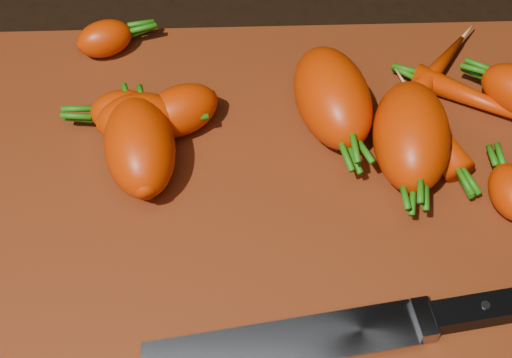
{
  "coord_description": "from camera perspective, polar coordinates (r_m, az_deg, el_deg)",
  "views": [
    {
      "loc": [
        -0.01,
        -0.31,
        0.46
      ],
      "look_at": [
        0.0,
        0.01,
        0.03
      ],
      "focal_mm": 50.0,
      "sensor_mm": 36.0,
      "label": 1
    }
  ],
  "objects": [
    {
      "name": "ground",
      "position": [
        0.55,
        0.03,
        -3.0
      ],
      "size": [
        2.0,
        2.0,
        0.01
      ],
      "primitive_type": "cube",
      "color": "black"
    },
    {
      "name": "cutting_board",
      "position": [
        0.54,
        0.03,
        -2.35
      ],
      "size": [
        0.5,
        0.4,
        0.01
      ],
      "primitive_type": "cube",
      "color": "#63240B",
      "rests_on": "ground"
    },
    {
      "name": "carrot_0",
      "position": [
        0.57,
        -9.26,
        4.68
      ],
      "size": [
        0.07,
        0.05,
        0.04
      ],
      "primitive_type": "ellipsoid",
      "rotation": [
        0.0,
        0.0,
        0.11
      ],
      "color": "#C52D01",
      "rests_on": "cutting_board"
    },
    {
      "name": "carrot_1",
      "position": [
        0.58,
        -10.54,
        5.3
      ],
      "size": [
        0.05,
        0.04,
        0.04
      ],
      "primitive_type": "ellipsoid",
      "rotation": [
        0.0,
        0.0,
        3.18
      ],
      "color": "#C52D01",
      "rests_on": "cutting_board"
    },
    {
      "name": "carrot_2",
      "position": [
        0.57,
        6.13,
        6.53
      ],
      "size": [
        0.08,
        0.11,
        0.06
      ],
      "primitive_type": "ellipsoid",
      "rotation": [
        0.0,
        0.0,
        -1.37
      ],
      "color": "#C52D01",
      "rests_on": "cutting_board"
    },
    {
      "name": "carrot_3",
      "position": [
        0.55,
        -9.29,
        2.56
      ],
      "size": [
        0.07,
        0.1,
        0.05
      ],
      "primitive_type": "ellipsoid",
      "rotation": [
        0.0,
        0.0,
        1.73
      ],
      "color": "#C52D01",
      "rests_on": "cutting_board"
    },
    {
      "name": "carrot_4",
      "position": [
        0.58,
        -6.11,
        5.45
      ],
      "size": [
        0.08,
        0.07,
        0.04
      ],
      "primitive_type": "ellipsoid",
      "rotation": [
        0.0,
        0.0,
        3.64
      ],
      "color": "#C52D01",
      "rests_on": "cutting_board"
    },
    {
      "name": "carrot_5",
      "position": [
        0.65,
        -12.02,
        10.93
      ],
      "size": [
        0.06,
        0.05,
        0.03
      ],
      "primitive_type": "ellipsoid",
      "rotation": [
        0.0,
        0.0,
        0.4
      ],
      "color": "#C52D01",
      "rests_on": "cutting_board"
    },
    {
      "name": "carrot_7",
      "position": [
        0.62,
        13.62,
        7.79
      ],
      "size": [
        0.1,
        0.11,
        0.03
      ],
      "primitive_type": "ellipsoid",
      "rotation": [
        0.0,
        0.0,
        0.91
      ],
      "color": "#C52D01",
      "rests_on": "cutting_board"
    },
    {
      "name": "carrot_8",
      "position": [
        0.62,
        17.83,
        5.85
      ],
      "size": [
        0.12,
        0.08,
        0.02
      ],
      "primitive_type": "ellipsoid",
      "rotation": [
        0.0,
        0.0,
        -0.57
      ],
      "color": "#C52D01",
      "rests_on": "cutting_board"
    },
    {
      "name": "carrot_9",
      "position": [
        0.59,
        13.87,
        4.1
      ],
      "size": [
        0.05,
        0.1,
        0.03
      ],
      "primitive_type": "ellipsoid",
      "rotation": [
        0.0,
        0.0,
        1.86
      ],
      "color": "#C52D01",
      "rests_on": "cutting_board"
    },
    {
      "name": "carrot_10",
      "position": [
        0.56,
        19.8,
        -1.01
      ],
      "size": [
        0.04,
        0.05,
        0.03
      ],
      "primitive_type": "ellipsoid",
      "rotation": [
        0.0,
        0.0,
        1.7
      ],
      "color": "#C52D01",
      "rests_on": "cutting_board"
    },
    {
      "name": "carrot_11",
      "position": [
        0.56,
        12.31,
        3.41
      ],
      "size": [
        0.07,
        0.11,
        0.06
      ],
      "primitive_type": "ellipsoid",
      "rotation": [
        0.0,
        0.0,
        4.61
      ],
      "color": "#C52D01",
      "rests_on": "cutting_board"
    },
    {
      "name": "knife",
      "position": [
        0.48,
        4.25,
        -12.68
      ],
      "size": [
        0.3,
        0.07,
        0.02
      ],
      "rotation": [
        0.0,
        0.0,
        0.14
      ],
      "color": "gray",
      "rests_on": "cutting_board"
    }
  ]
}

